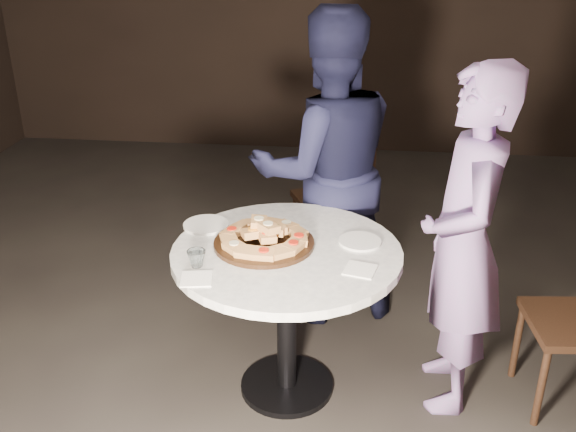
{
  "coord_description": "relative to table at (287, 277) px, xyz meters",
  "views": [
    {
      "loc": [
        0.32,
        -2.36,
        1.98
      ],
      "look_at": [
        0.05,
        0.06,
        0.86
      ],
      "focal_mm": 40.0,
      "sensor_mm": 36.0,
      "label": 1
    }
  ],
  "objects": [
    {
      "name": "floor",
      "position": [
        -0.05,
        -0.01,
        -0.59
      ],
      "size": [
        7.0,
        7.0,
        0.0
      ],
      "primitive_type": "plane",
      "color": "black",
      "rests_on": "ground"
    },
    {
      "name": "table",
      "position": [
        0.0,
        0.0,
        0.0
      ],
      "size": [
        1.28,
        1.28,
        0.73
      ],
      "rotation": [
        0.0,
        0.0,
        0.42
      ],
      "color": "black",
      "rests_on": "ground"
    },
    {
      "name": "serving_board",
      "position": [
        -0.1,
        0.03,
        0.15
      ],
      "size": [
        0.5,
        0.5,
        0.02
      ],
      "primitive_type": "cylinder",
      "rotation": [
        0.0,
        0.0,
        0.2
      ],
      "color": "black",
      "rests_on": "table"
    },
    {
      "name": "focaccia_pile",
      "position": [
        -0.1,
        0.03,
        0.18
      ],
      "size": [
        0.38,
        0.38,
        0.1
      ],
      "rotation": [
        0.0,
        0.0,
        0.02
      ],
      "color": "#B98147",
      "rests_on": "serving_board"
    },
    {
      "name": "plate_left",
      "position": [
        -0.39,
        0.18,
        0.14
      ],
      "size": [
        0.26,
        0.26,
        0.01
      ],
      "primitive_type": "cylinder",
      "rotation": [
        0.0,
        0.0,
        -0.3
      ],
      "color": "white",
      "rests_on": "table"
    },
    {
      "name": "plate_right",
      "position": [
        0.3,
        0.09,
        0.14
      ],
      "size": [
        0.23,
        0.23,
        0.01
      ],
      "primitive_type": "cylinder",
      "rotation": [
        0.0,
        0.0,
        -0.29
      ],
      "color": "white",
      "rests_on": "table"
    },
    {
      "name": "water_glass",
      "position": [
        -0.34,
        -0.19,
        0.17
      ],
      "size": [
        0.08,
        0.08,
        0.07
      ],
      "primitive_type": "imported",
      "rotation": [
        0.0,
        0.0,
        -0.03
      ],
      "color": "silver",
      "rests_on": "table"
    },
    {
      "name": "napkin_near",
      "position": [
        -0.32,
        -0.29,
        0.14
      ],
      "size": [
        0.14,
        0.14,
        0.01
      ],
      "primitive_type": "cube",
      "rotation": [
        0.0,
        0.0,
        0.17
      ],
      "color": "white",
      "rests_on": "table"
    },
    {
      "name": "napkin_far",
      "position": [
        0.31,
        -0.15,
        0.14
      ],
      "size": [
        0.14,
        0.14,
        0.01
      ],
      "primitive_type": "cube",
      "rotation": [
        0.0,
        0.0,
        -0.24
      ],
      "color": "white",
      "rests_on": "table"
    },
    {
      "name": "chair_far",
      "position": [
        0.16,
        1.19,
        -0.11
      ],
      "size": [
        0.52,
        0.53,
        0.83
      ],
      "rotation": [
        0.0,
        0.0,
        3.57
      ],
      "color": "black",
      "rests_on": "ground"
    },
    {
      "name": "diner_navy",
      "position": [
        0.12,
        0.72,
        0.23
      ],
      "size": [
        0.94,
        0.83,
        1.64
      ],
      "primitive_type": "imported",
      "rotation": [
        0.0,
        0.0,
        3.44
      ],
      "color": "black",
      "rests_on": "ground"
    },
    {
      "name": "diner_teal",
      "position": [
        0.73,
        0.06,
        0.17
      ],
      "size": [
        0.37,
        0.56,
        1.52
      ],
      "primitive_type": "imported",
      "rotation": [
        0.0,
        0.0,
        -1.55
      ],
      "color": "slate",
      "rests_on": "ground"
    }
  ]
}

